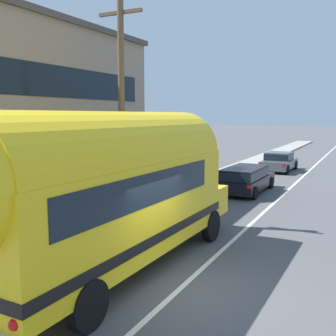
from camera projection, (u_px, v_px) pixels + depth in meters
name	position (u px, v px, depth m)	size (l,w,h in m)	color
ground_plane	(181.00, 288.00, 9.37)	(300.00, 300.00, 0.00)	#4C4C4F
lane_markings	(247.00, 193.00, 20.77)	(3.90, 80.00, 0.01)	silver
sidewalk_slab	(177.00, 193.00, 20.38)	(2.15, 90.00, 0.15)	gray
utility_pole	(122.00, 105.00, 14.81)	(1.80, 0.24, 8.50)	brown
painted_bus	(104.00, 187.00, 9.65)	(2.77, 10.68, 4.12)	yellow
car_lead	(246.00, 178.00, 20.78)	(2.01, 4.82, 1.37)	black
car_second	(279.00, 161.00, 28.93)	(2.10, 4.32, 1.37)	#474C51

